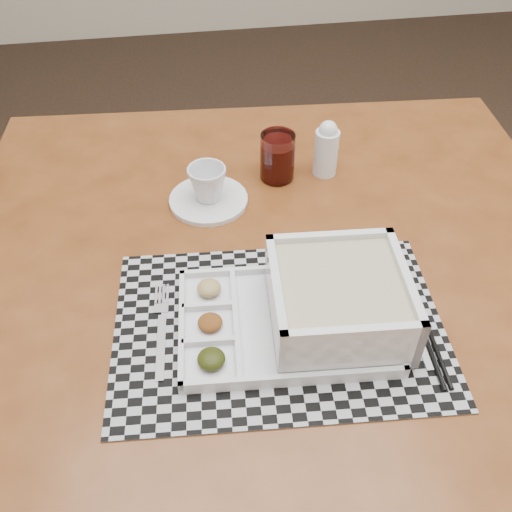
# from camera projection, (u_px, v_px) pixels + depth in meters

# --- Properties ---
(floor) EXTENTS (5.00, 5.00, 0.00)m
(floor) POSITION_uv_depth(u_px,v_px,m) (296.00, 322.00, 1.96)
(floor) COLOR black
(floor) RESTS_ON ground
(dining_table) EXTENTS (1.20, 1.20, 0.84)m
(dining_table) POSITION_uv_depth(u_px,v_px,m) (276.00, 309.00, 1.01)
(dining_table) COLOR #51260E
(dining_table) RESTS_ON ground
(placemat) EXTENTS (0.52, 0.38, 0.00)m
(placemat) POSITION_uv_depth(u_px,v_px,m) (279.00, 326.00, 0.87)
(placemat) COLOR #A1A1A8
(placemat) RESTS_ON dining_table
(serving_tray) EXTENTS (0.35, 0.24, 0.10)m
(serving_tray) POSITION_uv_depth(u_px,v_px,m) (326.00, 306.00, 0.84)
(serving_tray) COLOR silver
(serving_tray) RESTS_ON placemat
(fork) EXTENTS (0.03, 0.19, 0.00)m
(fork) POSITION_uv_depth(u_px,v_px,m) (160.00, 327.00, 0.86)
(fork) COLOR silver
(fork) RESTS_ON placemat
(spoon) EXTENTS (0.04, 0.18, 0.01)m
(spoon) POSITION_uv_depth(u_px,v_px,m) (405.00, 298.00, 0.90)
(spoon) COLOR silver
(spoon) RESTS_ON placemat
(chopsticks) EXTENTS (0.04, 0.24, 0.01)m
(chopsticks) POSITION_uv_depth(u_px,v_px,m) (423.00, 322.00, 0.87)
(chopsticks) COLOR black
(chopsticks) RESTS_ON placemat
(saucer) EXTENTS (0.15, 0.15, 0.01)m
(saucer) POSITION_uv_depth(u_px,v_px,m) (209.00, 200.00, 1.09)
(saucer) COLOR silver
(saucer) RESTS_ON dining_table
(cup) EXTENTS (0.09, 0.09, 0.07)m
(cup) POSITION_uv_depth(u_px,v_px,m) (207.00, 183.00, 1.06)
(cup) COLOR silver
(cup) RESTS_ON saucer
(juice_glass) EXTENTS (0.07, 0.07, 0.10)m
(juice_glass) POSITION_uv_depth(u_px,v_px,m) (277.00, 159.00, 1.12)
(juice_glass) COLOR white
(juice_glass) RESTS_ON dining_table
(creamer_bottle) EXTENTS (0.05, 0.05, 0.12)m
(creamer_bottle) POSITION_uv_depth(u_px,v_px,m) (326.00, 149.00, 1.12)
(creamer_bottle) COLOR silver
(creamer_bottle) RESTS_ON dining_table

